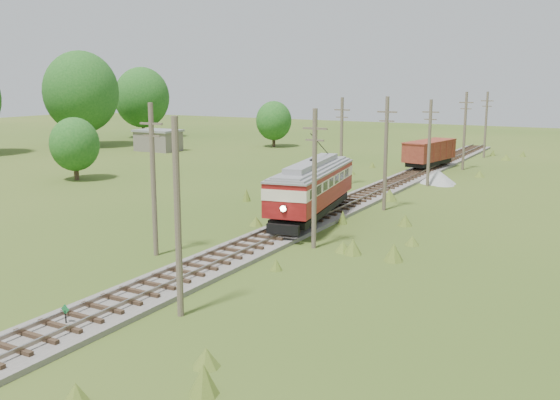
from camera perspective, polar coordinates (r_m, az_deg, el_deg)
The scene contains 19 objects.
ground at distance 27.18m, azimuth -21.04°, elevation -12.05°, with size 260.00×260.00×0.00m, color #355419.
railbed_main at distance 54.39m, azimuth 7.38°, elevation 0.19°, with size 3.60×96.00×0.57m.
switch_marker at distance 27.98m, azimuth -19.02°, elevation -9.85°, with size 0.45×0.06×1.08m.
streetcar at distance 45.31m, azimuth 2.96°, elevation 1.39°, with size 5.23×13.29×6.00m.
gondola at distance 73.82m, azimuth 13.50°, elevation 4.30°, with size 4.19×8.88×2.83m.
gravel_pile at distance 64.47m, azimuth 14.33°, elevation 2.02°, with size 3.73×3.95×1.36m.
utility_pole_r_1 at distance 27.15m, azimuth -9.33°, elevation -1.71°, with size 0.30×0.30×8.80m.
utility_pole_r_2 at distance 37.91m, azimuth 3.17°, elevation 2.06°, with size 1.60×0.30×8.60m.
utility_pole_r_3 at distance 49.83m, azimuth 9.64°, elevation 4.30°, with size 1.60×0.30×9.00m.
utility_pole_r_4 at distance 62.26m, azimuth 13.49°, elevation 5.18°, with size 1.60×0.30×8.40m.
utility_pole_r_5 at distance 74.71m, azimuth 16.53°, elevation 6.14°, with size 1.60×0.30×8.90m.
utility_pole_r_6 at distance 87.46m, azimuth 18.30°, elevation 6.62°, with size 1.60×0.30×8.70m.
utility_pole_l_a at distance 36.99m, azimuth -11.51°, elevation 1.94°, with size 1.60×0.30×9.00m.
utility_pole_l_b at distance 60.99m, azimuth 5.64°, elevation 5.41°, with size 1.60×0.30×8.60m.
tree_left_4 at distance 101.42m, azimuth -17.74°, elevation 9.38°, with size 11.34×11.34×14.61m.
tree_left_5 at distance 114.35m, azimuth -12.51°, elevation 9.14°, with size 9.66×9.66×12.44m.
tree_mid_a at distance 96.51m, azimuth -0.57°, elevation 7.26°, with size 5.46×5.46×7.03m.
tree_mid_c at distance 67.80m, azimuth -18.27°, elevation 4.86°, with size 5.04×5.04×6.49m.
shed at distance 92.91m, azimuth -11.07°, elevation 5.40°, with size 6.40×4.40×3.10m.
Camera 1 is at (19.65, -15.70, 10.30)m, focal length 40.00 mm.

